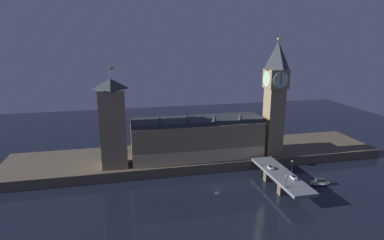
{
  "coord_description": "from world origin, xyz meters",
  "views": [
    {
      "loc": [
        -43.71,
        -138.84,
        71.93
      ],
      "look_at": [
        -8.08,
        20.0,
        30.4
      ],
      "focal_mm": 30.0,
      "sensor_mm": 36.0,
      "label": 1
    }
  ],
  "objects_px": {
    "street_lamp_near": "(286,180)",
    "street_lamp_mid": "(292,165)",
    "clock_tower": "(275,95)",
    "victoria_tower": "(113,123)",
    "pedestrian_far_rail": "(262,164)",
    "car_northbound_lead": "(270,168)",
    "boat_downstream": "(320,183)",
    "pedestrian_near_rail": "(286,185)",
    "pedestrian_mid_walk": "(288,169)",
    "car_southbound_lead": "(294,178)"
  },
  "relations": [
    {
      "from": "street_lamp_near",
      "to": "street_lamp_mid",
      "type": "height_order",
      "value": "street_lamp_mid"
    },
    {
      "from": "clock_tower",
      "to": "victoria_tower",
      "type": "height_order",
      "value": "clock_tower"
    },
    {
      "from": "clock_tower",
      "to": "pedestrian_far_rail",
      "type": "bearing_deg",
      "value": -127.96
    },
    {
      "from": "car_northbound_lead",
      "to": "pedestrian_far_rail",
      "type": "xyz_separation_m",
      "value": [
        -2.59,
        5.08,
        0.13
      ]
    },
    {
      "from": "boat_downstream",
      "to": "street_lamp_near",
      "type": "bearing_deg",
      "value": -155.07
    },
    {
      "from": "pedestrian_near_rail",
      "to": "clock_tower",
      "type": "bearing_deg",
      "value": 71.3
    },
    {
      "from": "car_northbound_lead",
      "to": "pedestrian_mid_walk",
      "type": "bearing_deg",
      "value": -26.41
    },
    {
      "from": "clock_tower",
      "to": "car_southbound_lead",
      "type": "xyz_separation_m",
      "value": [
        -7.44,
        -38.44,
        -33.08
      ]
    },
    {
      "from": "street_lamp_mid",
      "to": "boat_downstream",
      "type": "bearing_deg",
      "value": -10.36
    },
    {
      "from": "victoria_tower",
      "to": "pedestrian_near_rail",
      "type": "distance_m",
      "value": 90.96
    },
    {
      "from": "street_lamp_mid",
      "to": "victoria_tower",
      "type": "bearing_deg",
      "value": 158.92
    },
    {
      "from": "car_northbound_lead",
      "to": "pedestrian_near_rail",
      "type": "xyz_separation_m",
      "value": [
        -2.59,
        -20.39,
        0.15
      ]
    },
    {
      "from": "pedestrian_near_rail",
      "to": "pedestrian_far_rail",
      "type": "height_order",
      "value": "pedestrian_near_rail"
    },
    {
      "from": "car_southbound_lead",
      "to": "pedestrian_far_rail",
      "type": "xyz_separation_m",
      "value": [
        -7.78,
        18.92,
        0.09
      ]
    },
    {
      "from": "pedestrian_mid_walk",
      "to": "boat_downstream",
      "type": "distance_m",
      "value": 17.35
    },
    {
      "from": "car_southbound_lead",
      "to": "street_lamp_mid",
      "type": "bearing_deg",
      "value": 67.54
    },
    {
      "from": "street_lamp_mid",
      "to": "boat_downstream",
      "type": "distance_m",
      "value": 17.91
    },
    {
      "from": "street_lamp_mid",
      "to": "car_northbound_lead",
      "type": "bearing_deg",
      "value": 141.13
    },
    {
      "from": "victoria_tower",
      "to": "pedestrian_mid_walk",
      "type": "distance_m",
      "value": 93.08
    },
    {
      "from": "boat_downstream",
      "to": "car_southbound_lead",
      "type": "bearing_deg",
      "value": -165.57
    },
    {
      "from": "pedestrian_near_rail",
      "to": "boat_downstream",
      "type": "distance_m",
      "value": 28.58
    },
    {
      "from": "car_southbound_lead",
      "to": "boat_downstream",
      "type": "relative_size",
      "value": 0.4
    },
    {
      "from": "victoria_tower",
      "to": "street_lamp_mid",
      "type": "bearing_deg",
      "value": -21.08
    },
    {
      "from": "pedestrian_near_rail",
      "to": "pedestrian_mid_walk",
      "type": "distance_m",
      "value": 19.51
    },
    {
      "from": "victoria_tower",
      "to": "boat_downstream",
      "type": "bearing_deg",
      "value": -19.59
    },
    {
      "from": "pedestrian_far_rail",
      "to": "street_lamp_mid",
      "type": "distance_m",
      "value": 16.23
    },
    {
      "from": "pedestrian_near_rail",
      "to": "pedestrian_mid_walk",
      "type": "xyz_separation_m",
      "value": [
        10.38,
        16.52,
        -0.02
      ]
    },
    {
      "from": "street_lamp_mid",
      "to": "pedestrian_near_rail",
      "type": "bearing_deg",
      "value": -128.02
    },
    {
      "from": "clock_tower",
      "to": "street_lamp_near",
      "type": "bearing_deg",
      "value": -108.79
    },
    {
      "from": "clock_tower",
      "to": "car_northbound_lead",
      "type": "distance_m",
      "value": 43.14
    },
    {
      "from": "pedestrian_near_rail",
      "to": "boat_downstream",
      "type": "relative_size",
      "value": 0.16
    },
    {
      "from": "street_lamp_near",
      "to": "street_lamp_mid",
      "type": "bearing_deg",
      "value": 52.78
    },
    {
      "from": "boat_downstream",
      "to": "pedestrian_far_rail",
      "type": "bearing_deg",
      "value": 150.59
    },
    {
      "from": "pedestrian_far_rail",
      "to": "street_lamp_near",
      "type": "xyz_separation_m",
      "value": [
        -0.4,
        -26.4,
        2.94
      ]
    },
    {
      "from": "car_northbound_lead",
      "to": "pedestrian_far_rail",
      "type": "height_order",
      "value": "pedestrian_far_rail"
    },
    {
      "from": "clock_tower",
      "to": "street_lamp_mid",
      "type": "height_order",
      "value": "clock_tower"
    },
    {
      "from": "pedestrian_mid_walk",
      "to": "victoria_tower",
      "type": "bearing_deg",
      "value": 160.44
    },
    {
      "from": "street_lamp_near",
      "to": "pedestrian_far_rail",
      "type": "bearing_deg",
      "value": 89.13
    },
    {
      "from": "car_southbound_lead",
      "to": "pedestrian_far_rail",
      "type": "distance_m",
      "value": 20.46
    },
    {
      "from": "clock_tower",
      "to": "pedestrian_near_rail",
      "type": "distance_m",
      "value": 57.81
    },
    {
      "from": "boat_downstream",
      "to": "clock_tower",
      "type": "bearing_deg",
      "value": 106.85
    },
    {
      "from": "clock_tower",
      "to": "car_southbound_lead",
      "type": "distance_m",
      "value": 51.26
    },
    {
      "from": "car_northbound_lead",
      "to": "street_lamp_near",
      "type": "distance_m",
      "value": 21.74
    },
    {
      "from": "clock_tower",
      "to": "street_lamp_mid",
      "type": "distance_m",
      "value": 43.32
    },
    {
      "from": "victoria_tower",
      "to": "car_southbound_lead",
      "type": "height_order",
      "value": "victoria_tower"
    },
    {
      "from": "pedestrian_near_rail",
      "to": "street_lamp_mid",
      "type": "bearing_deg",
      "value": 51.98
    },
    {
      "from": "pedestrian_mid_walk",
      "to": "boat_downstream",
      "type": "relative_size",
      "value": 0.15
    },
    {
      "from": "car_southbound_lead",
      "to": "street_lamp_mid",
      "type": "height_order",
      "value": "street_lamp_mid"
    },
    {
      "from": "street_lamp_mid",
      "to": "pedestrian_mid_walk",
      "type": "bearing_deg",
      "value": 98.33
    },
    {
      "from": "clock_tower",
      "to": "street_lamp_near",
      "type": "distance_m",
      "value": 57.06
    }
  ]
}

